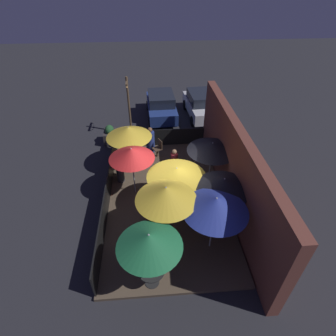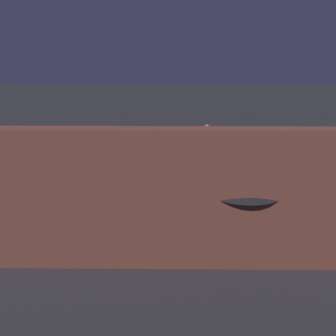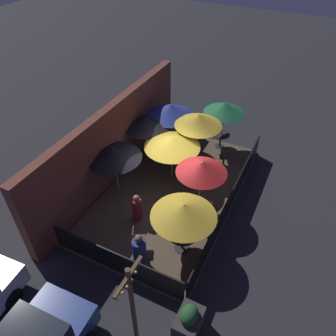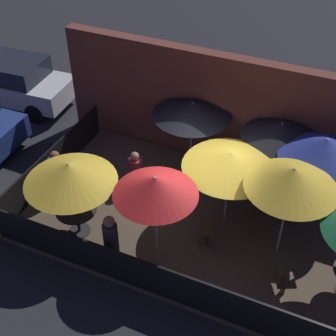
{
  "view_description": "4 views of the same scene",
  "coord_description": "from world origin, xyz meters",
  "px_view_note": "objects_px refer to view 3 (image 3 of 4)",
  "views": [
    {
      "loc": [
        8.08,
        -0.55,
        7.94
      ],
      "look_at": [
        -0.47,
        0.12,
        1.32
      ],
      "focal_mm": 28.0,
      "sensor_mm": 36.0,
      "label": 1
    },
    {
      "loc": [
        0.73,
        9.04,
        4.99
      ],
      "look_at": [
        0.82,
        -0.14,
        1.33
      ],
      "focal_mm": 35.0,
      "sensor_mm": 36.0,
      "label": 2
    },
    {
      "loc": [
        -8.79,
        -4.11,
        9.36
      ],
      "look_at": [
        0.28,
        0.34,
        0.97
      ],
      "focal_mm": 35.0,
      "sensor_mm": 36.0,
      "label": 3
    },
    {
      "loc": [
        2.71,
        -7.8,
        8.59
      ],
      "look_at": [
        -0.89,
        0.35,
        1.21
      ],
      "focal_mm": 50.0,
      "sensor_mm": 36.0,
      "label": 4
    }
  ],
  "objects_px": {
    "patio_umbrella_7": "(147,123)",
    "patron_2": "(140,252)",
    "patio_umbrella_6": "(202,167)",
    "patio_chair_0": "(137,239)",
    "patron_0": "(137,208)",
    "dining_table_0": "(221,137)",
    "patio_umbrella_4": "(172,142)",
    "patio_umbrella_0": "(224,108)",
    "patio_umbrella_2": "(114,153)",
    "patio_chair_2": "(224,157)",
    "light_post": "(132,305)",
    "planter_box": "(189,321)",
    "patio_umbrella_3": "(199,120)",
    "dining_table_1": "(183,237)",
    "patio_chair_1": "(193,176)",
    "patio_umbrella_5": "(170,110)",
    "patio_umbrella_1": "(184,210)",
    "patron_1": "(208,216)"
  },
  "relations": [
    {
      "from": "patio_chair_1",
      "to": "patron_0",
      "type": "xyz_separation_m",
      "value": [
        -2.52,
        1.15,
        -0.01
      ]
    },
    {
      "from": "patron_0",
      "to": "patron_2",
      "type": "height_order",
      "value": "patron_2"
    },
    {
      "from": "patio_umbrella_7",
      "to": "light_post",
      "type": "distance_m",
      "value": 7.97
    },
    {
      "from": "patio_umbrella_5",
      "to": "patio_chair_1",
      "type": "height_order",
      "value": "patio_umbrella_5"
    },
    {
      "from": "patio_umbrella_3",
      "to": "patio_chair_1",
      "type": "distance_m",
      "value": 2.31
    },
    {
      "from": "patio_umbrella_3",
      "to": "patio_chair_2",
      "type": "relative_size",
      "value": 2.73
    },
    {
      "from": "patio_umbrella_7",
      "to": "patron_0",
      "type": "xyz_separation_m",
      "value": [
        -3.35,
        -1.37,
        -1.39
      ]
    },
    {
      "from": "patio_umbrella_1",
      "to": "patio_umbrella_7",
      "type": "bearing_deg",
      "value": 41.46
    },
    {
      "from": "dining_table_1",
      "to": "patron_0",
      "type": "bearing_deg",
      "value": 75.78
    },
    {
      "from": "patio_umbrella_6",
      "to": "patio_chair_0",
      "type": "bearing_deg",
      "value": 156.72
    },
    {
      "from": "patio_umbrella_0",
      "to": "patio_umbrella_3",
      "type": "xyz_separation_m",
      "value": [
        -1.64,
        0.57,
        0.12
      ]
    },
    {
      "from": "dining_table_1",
      "to": "patio_chair_1",
      "type": "bearing_deg",
      "value": 16.36
    },
    {
      "from": "dining_table_0",
      "to": "planter_box",
      "type": "relative_size",
      "value": 0.76
    },
    {
      "from": "patio_umbrella_1",
      "to": "patio_chair_0",
      "type": "bearing_deg",
      "value": 116.48
    },
    {
      "from": "patio_umbrella_3",
      "to": "dining_table_0",
      "type": "height_order",
      "value": "patio_umbrella_3"
    },
    {
      "from": "patio_umbrella_0",
      "to": "patron_1",
      "type": "height_order",
      "value": "patio_umbrella_0"
    },
    {
      "from": "patio_umbrella_5",
      "to": "patio_umbrella_7",
      "type": "relative_size",
      "value": 1.1
    },
    {
      "from": "patio_chair_1",
      "to": "light_post",
      "type": "height_order",
      "value": "light_post"
    },
    {
      "from": "patio_umbrella_6",
      "to": "planter_box",
      "type": "distance_m",
      "value": 4.89
    },
    {
      "from": "patio_umbrella_4",
      "to": "patio_chair_2",
      "type": "relative_size",
      "value": 2.48
    },
    {
      "from": "patio_chair_2",
      "to": "light_post",
      "type": "xyz_separation_m",
      "value": [
        -8.15,
        -0.32,
        1.32
      ]
    },
    {
      "from": "patio_umbrella_1",
      "to": "dining_table_0",
      "type": "bearing_deg",
      "value": 7.47
    },
    {
      "from": "patio_chair_2",
      "to": "light_post",
      "type": "bearing_deg",
      "value": 156.75
    },
    {
      "from": "patio_umbrella_2",
      "to": "patio_chair_2",
      "type": "xyz_separation_m",
      "value": [
        3.38,
        -3.34,
        -1.37
      ]
    },
    {
      "from": "patio_umbrella_2",
      "to": "patio_umbrella_7",
      "type": "xyz_separation_m",
      "value": [
        2.38,
        -0.11,
        0.05
      ]
    },
    {
      "from": "patio_umbrella_5",
      "to": "dining_table_0",
      "type": "height_order",
      "value": "patio_umbrella_5"
    },
    {
      "from": "patio_umbrella_6",
      "to": "light_post",
      "type": "bearing_deg",
      "value": -176.35
    },
    {
      "from": "patio_umbrella_1",
      "to": "patio_umbrella_7",
      "type": "xyz_separation_m",
      "value": [
        3.87,
        3.42,
        0.04
      ]
    },
    {
      "from": "dining_table_0",
      "to": "patio_chair_2",
      "type": "bearing_deg",
      "value": -154.52
    },
    {
      "from": "patio_umbrella_7",
      "to": "patron_2",
      "type": "relative_size",
      "value": 1.51
    },
    {
      "from": "patio_umbrella_1",
      "to": "light_post",
      "type": "bearing_deg",
      "value": -177.74
    },
    {
      "from": "patio_umbrella_7",
      "to": "dining_table_0",
      "type": "height_order",
      "value": "patio_umbrella_7"
    },
    {
      "from": "patio_umbrella_4",
      "to": "dining_table_1",
      "type": "relative_size",
      "value": 2.29
    },
    {
      "from": "dining_table_1",
      "to": "planter_box",
      "type": "distance_m",
      "value": 2.69
    },
    {
      "from": "light_post",
      "to": "dining_table_0",
      "type": "bearing_deg",
      "value": 5.68
    },
    {
      "from": "patio_umbrella_5",
      "to": "patron_2",
      "type": "distance_m",
      "value": 6.61
    },
    {
      "from": "patio_umbrella_4",
      "to": "patio_umbrella_0",
      "type": "bearing_deg",
      "value": -18.82
    },
    {
      "from": "dining_table_1",
      "to": "patron_1",
      "type": "height_order",
      "value": "patron_1"
    },
    {
      "from": "patio_umbrella_6",
      "to": "dining_table_1",
      "type": "height_order",
      "value": "patio_umbrella_6"
    },
    {
      "from": "dining_table_0",
      "to": "patio_umbrella_2",
      "type": "bearing_deg",
      "value": 149.9
    },
    {
      "from": "patio_umbrella_4",
      "to": "dining_table_0",
      "type": "distance_m",
      "value": 3.53
    },
    {
      "from": "patron_0",
      "to": "patio_umbrella_2",
      "type": "bearing_deg",
      "value": 31.73
    },
    {
      "from": "patio_umbrella_4",
      "to": "planter_box",
      "type": "relative_size",
      "value": 2.06
    },
    {
      "from": "patio_umbrella_4",
      "to": "dining_table_1",
      "type": "distance_m",
      "value": 3.82
    },
    {
      "from": "dining_table_1",
      "to": "patio_chair_1",
      "type": "distance_m",
      "value": 3.17
    },
    {
      "from": "patio_umbrella_1",
      "to": "dining_table_0",
      "type": "xyz_separation_m",
      "value": [
        6.19,
        0.81,
        -1.3
      ]
    },
    {
      "from": "dining_table_0",
      "to": "patio_chair_0",
      "type": "height_order",
      "value": "patio_chair_0"
    },
    {
      "from": "planter_box",
      "to": "patio_umbrella_1",
      "type": "bearing_deg",
      "value": 27.94
    },
    {
      "from": "patio_umbrella_0",
      "to": "light_post",
      "type": "bearing_deg",
      "value": -174.32
    },
    {
      "from": "patio_umbrella_0",
      "to": "dining_table_1",
      "type": "height_order",
      "value": "patio_umbrella_0"
    }
  ]
}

